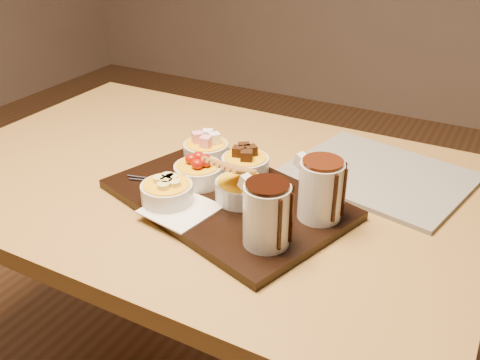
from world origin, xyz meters
The scene contains 12 objects.
dining_table centered at (0.00, 0.00, 0.65)m, with size 1.20×0.80×0.75m.
serving_board centered at (0.11, -0.08, 0.76)m, with size 0.46×0.30×0.02m, color black.
napkin centered at (0.06, -0.17, 0.77)m, with size 0.12×0.12×0.00m, color white.
bowl_marshmallows centered at (-0.01, 0.04, 0.79)m, with size 0.10×0.10×0.04m, color beige.
bowl_cake centered at (0.10, 0.02, 0.79)m, with size 0.10×0.10×0.04m, color beige.
bowl_strawberries centered at (0.03, -0.06, 0.79)m, with size 0.10×0.10×0.04m, color beige.
bowl_biscotti centered at (0.14, -0.08, 0.79)m, with size 0.10×0.10×0.04m, color beige.
bowl_bananas centered at (0.02, -0.15, 0.79)m, with size 0.10×0.10×0.04m, color beige.
pitcher_dark_chocolate centered at (0.25, -0.19, 0.82)m, with size 0.08×0.08×0.11m, color silver.
pitcher_milk_chocolate centered at (0.30, -0.06, 0.82)m, with size 0.08×0.08×0.11m, color silver.
fondue_skewers centered at (0.01, -0.08, 0.77)m, with size 0.26×0.03×0.01m, color silver, non-canonical shape.
newspaper centered at (0.34, 0.18, 0.76)m, with size 0.36×0.29×0.01m, color beige.
Camera 1 is at (0.57, -0.87, 1.30)m, focal length 40.00 mm.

